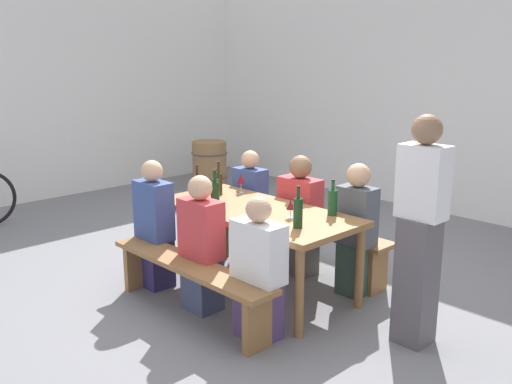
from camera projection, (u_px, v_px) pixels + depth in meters
ground_plane at (256, 290)px, 5.09m from camera, size 24.00×24.00×0.00m
back_wall at (464, 90)px, 7.15m from camera, size 14.00×0.20×3.20m
side_wall at (29, 87)px, 7.90m from camera, size 0.20×7.64×3.20m
tasting_table at (256, 218)px, 4.93m from camera, size 1.84×0.86×0.75m
bench_near at (190, 275)px, 4.52m from camera, size 1.74×0.30×0.45m
bench_far at (311, 235)px, 5.50m from camera, size 1.74×0.30×0.45m
wine_bottle_0 at (298, 212)px, 4.36m from camera, size 0.07×0.07×0.33m
wine_bottle_1 at (333, 202)px, 4.71m from camera, size 0.08×0.08×0.30m
wine_bottle_2 at (215, 193)px, 4.99m from camera, size 0.08×0.08×0.32m
wine_bottle_3 at (216, 190)px, 5.10m from camera, size 0.07×0.07×0.31m
wine_bottle_4 at (197, 185)px, 5.31m from camera, size 0.07×0.07×0.30m
wine_bottle_5 at (219, 183)px, 5.38m from camera, size 0.07×0.07×0.32m
wine_glass_0 at (291, 206)px, 4.63m from camera, size 0.07×0.07×0.15m
wine_glass_1 at (241, 179)px, 5.46m from camera, size 0.08×0.08×0.19m
seated_guest_near_0 at (154, 228)px, 5.07m from camera, size 0.36×0.24×1.16m
seated_guest_near_1 at (201, 247)px, 4.60m from camera, size 0.38×0.24×1.13m
seated_guest_near_2 at (258, 273)px, 4.14m from camera, size 0.41×0.24×1.08m
seated_guest_far_0 at (250, 207)px, 5.84m from camera, size 0.34×0.24×1.11m
seated_guest_far_1 at (300, 218)px, 5.36m from camera, size 0.41×0.24×1.15m
seated_guest_far_2 at (356, 232)px, 4.90m from camera, size 0.32×0.24×1.16m
standing_host at (420, 234)px, 4.00m from camera, size 0.32×0.24×1.66m
wine_barrel at (210, 165)px, 8.88m from camera, size 0.57×0.57×0.73m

